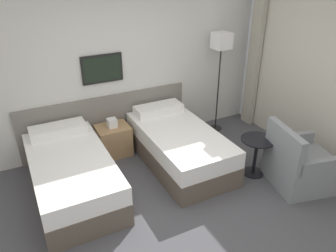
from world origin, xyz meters
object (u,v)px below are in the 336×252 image
(bed_near_door, at_px, (72,174))
(bed_near_window, at_px, (179,146))
(nightstand, at_px, (114,140))
(side_table, at_px, (256,150))
(armchair, at_px, (300,166))
(floor_lamp, at_px, (221,47))

(bed_near_door, relative_size, bed_near_window, 1.00)
(bed_near_window, relative_size, nightstand, 3.03)
(side_table, relative_size, armchair, 0.60)
(floor_lamp, bearing_deg, side_table, -102.11)
(nightstand, bearing_deg, side_table, -41.50)
(bed_near_window, xyz_separation_m, side_table, (0.85, -0.78, 0.12))
(bed_near_door, height_order, floor_lamp, floor_lamp)
(bed_near_window, height_order, nightstand, bed_near_window)
(floor_lamp, bearing_deg, armchair, -87.38)
(bed_near_door, bearing_deg, armchair, -23.56)
(nightstand, bearing_deg, bed_near_window, -40.19)
(nightstand, xyz_separation_m, side_table, (1.67, -1.48, 0.16))
(nightstand, relative_size, floor_lamp, 0.36)
(bed_near_door, height_order, bed_near_window, same)
(bed_near_window, xyz_separation_m, nightstand, (-0.82, 0.69, -0.04))
(bed_near_door, xyz_separation_m, floor_lamp, (2.80, 0.67, 1.24))
(nightstand, distance_m, side_table, 2.23)
(nightstand, height_order, floor_lamp, floor_lamp)
(side_table, bearing_deg, bed_near_window, 137.29)
(side_table, bearing_deg, floor_lamp, 77.89)
(bed_near_window, relative_size, floor_lamp, 1.08)
(armchair, bearing_deg, side_table, 52.86)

